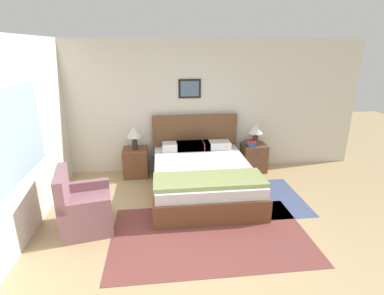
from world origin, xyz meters
TOP-DOWN VIEW (x-y plane):
  - ground_plane at (0.00, 0.00)m, footprint 16.00×16.00m
  - wall_back at (0.00, 3.06)m, footprint 7.09×0.09m
  - wall_left at (-2.37, 1.48)m, footprint 0.08×5.43m
  - area_rug_main at (0.06, 0.61)m, footprint 2.67×1.62m
  - area_rug_bedside at (1.32, 1.55)m, footprint 0.92×1.38m
  - bed at (0.14, 1.93)m, footprint 1.70×2.18m
  - armchair at (-1.67, 0.99)m, footprint 0.80×0.85m
  - nightstand_near_window at (-1.06, 2.76)m, footprint 0.47×0.47m
  - nightstand_by_door at (1.34, 2.76)m, footprint 0.47×0.47m
  - table_lamp_near_window at (-1.05, 2.74)m, footprint 0.28×0.28m
  - table_lamp_by_door at (1.34, 2.74)m, footprint 0.28×0.28m
  - book_thick_bottom at (1.23, 2.71)m, footprint 0.17×0.27m
  - book_hardcover_middle at (1.23, 2.71)m, footprint 0.21×0.24m
  - book_novel_upper at (1.23, 2.71)m, footprint 0.18×0.22m

SIDE VIEW (x-z plane):
  - ground_plane at x=0.00m, z-range 0.00..0.00m
  - area_rug_main at x=0.06m, z-range 0.00..0.01m
  - area_rug_bedside at x=1.32m, z-range 0.00..0.01m
  - nightstand_near_window at x=-1.06m, z-range 0.00..0.56m
  - nightstand_by_door at x=1.34m, z-range 0.00..0.56m
  - bed at x=0.14m, z-range -0.28..0.88m
  - armchair at x=-1.67m, z-range -0.14..0.74m
  - book_thick_bottom at x=1.23m, z-range 0.56..0.60m
  - book_hardcover_middle at x=1.23m, z-range 0.60..0.63m
  - book_novel_upper at x=1.23m, z-range 0.63..0.66m
  - table_lamp_near_window at x=-1.05m, z-range 0.66..1.12m
  - table_lamp_by_door at x=1.34m, z-range 0.66..1.12m
  - wall_back at x=0.00m, z-range 0.00..2.60m
  - wall_left at x=-2.37m, z-range 0.01..2.61m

